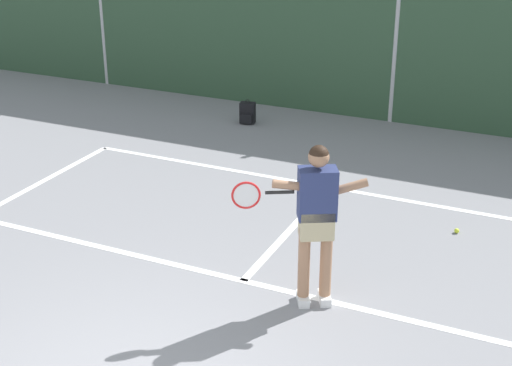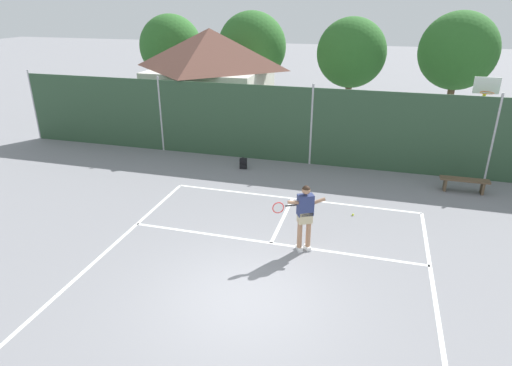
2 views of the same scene
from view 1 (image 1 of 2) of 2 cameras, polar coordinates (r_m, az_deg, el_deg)
chainlink_fence at (r=13.89m, az=10.84°, el=10.78°), size 26.09×0.09×3.22m
tennis_player at (r=7.72m, az=4.66°, el=-2.26°), size 1.24×0.83×1.85m
tennis_ball at (r=10.04m, az=15.36°, el=-3.60°), size 0.07×0.07×0.07m
backpack_black at (r=13.88m, az=-0.67°, el=5.44°), size 0.31×0.28×0.46m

